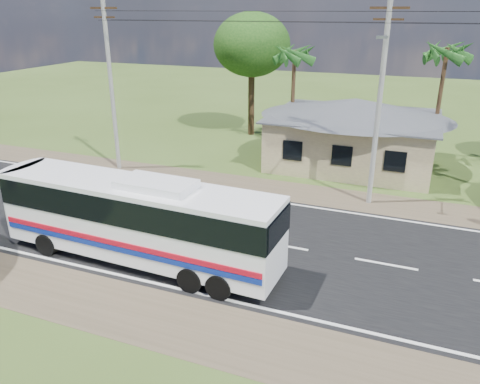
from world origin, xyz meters
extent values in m
plane|color=#354A1A|center=(0.00, 0.00, 0.00)|extent=(120.00, 120.00, 0.00)
cube|color=black|center=(0.00, 0.00, 0.01)|extent=(120.00, 10.00, 0.02)
cube|color=brown|center=(0.00, 6.50, 0.01)|extent=(120.00, 3.00, 0.01)
cube|color=brown|center=(0.00, -6.50, 0.01)|extent=(120.00, 3.00, 0.01)
cube|color=silver|center=(0.00, 4.70, 0.03)|extent=(120.00, 0.15, 0.01)
cube|color=silver|center=(0.00, -4.70, 0.03)|extent=(120.00, 0.15, 0.01)
cube|color=silver|center=(0.00, 0.00, 0.03)|extent=(120.00, 0.15, 0.01)
cube|color=#C6B384|center=(1.00, 13.00, 1.60)|extent=(10.00, 8.00, 3.20)
cube|color=#4C4F54|center=(1.00, 13.00, 3.25)|extent=(10.60, 8.60, 0.10)
pyramid|color=#4C4F54|center=(1.00, 13.00, 4.40)|extent=(12.40, 10.00, 1.20)
cube|color=black|center=(-2.00, 8.98, 1.70)|extent=(1.20, 0.08, 1.20)
cube|color=black|center=(1.00, 8.98, 1.70)|extent=(1.20, 0.08, 1.20)
cube|color=black|center=(4.00, 8.98, 1.70)|extent=(1.20, 0.08, 1.20)
cylinder|color=#9E9E99|center=(-13.00, 6.50, 5.50)|extent=(0.26, 0.26, 11.00)
cube|color=#3C2B16|center=(-13.00, 6.50, 9.80)|extent=(1.80, 0.12, 0.12)
cube|color=#3C2B16|center=(-13.00, 6.50, 9.30)|extent=(1.40, 0.10, 0.10)
cylinder|color=#9E9E99|center=(3.00, 6.50, 5.50)|extent=(0.26, 0.26, 11.00)
cube|color=#3C2B16|center=(3.00, 6.50, 9.80)|extent=(1.80, 0.12, 0.12)
cube|color=#3C2B16|center=(3.00, 6.50, 9.30)|extent=(1.40, 0.10, 0.10)
cylinder|color=gray|center=(3.00, 5.50, 8.60)|extent=(0.08, 2.00, 0.08)
cube|color=gray|center=(3.00, 4.50, 8.60)|extent=(0.50, 0.18, 0.12)
cylinder|color=black|center=(-5.00, 6.50, 9.60)|extent=(16.00, 0.02, 0.02)
cylinder|color=#47301E|center=(6.00, 15.50, 3.75)|extent=(0.28, 0.28, 7.50)
cylinder|color=#47301E|center=(-4.00, 16.00, 3.50)|extent=(0.28, 0.28, 7.00)
cylinder|color=#47301E|center=(-8.00, 18.00, 2.97)|extent=(0.50, 0.50, 5.95)
ellipsoid|color=#16390F|center=(-8.00, 18.00, 7.15)|extent=(6.00, 6.00, 4.92)
cube|color=white|center=(-4.98, -3.39, 1.92)|extent=(11.92, 2.91, 2.96)
cube|color=black|center=(-4.98, -3.39, 2.66)|extent=(11.97, 2.97, 1.09)
cube|color=black|center=(-10.89, -3.17, 2.32)|extent=(0.20, 2.27, 1.78)
cube|color=#B00A1C|center=(-5.03, -4.65, 1.38)|extent=(11.63, 0.47, 0.22)
cube|color=navy|center=(-5.03, -4.65, 1.13)|extent=(11.63, 0.47, 0.22)
cube|color=white|center=(-3.99, -3.43, 3.55)|extent=(3.02, 1.69, 0.30)
cylinder|color=black|center=(-8.97, -4.38, 0.49)|extent=(1.00, 0.38, 0.99)
cylinder|color=black|center=(-8.88, -2.11, 0.49)|extent=(1.00, 0.38, 0.99)
cylinder|color=black|center=(-2.06, -4.64, 0.49)|extent=(1.00, 0.38, 0.99)
cylinder|color=black|center=(-1.98, -2.37, 0.49)|extent=(1.00, 0.38, 0.99)
cylinder|color=black|center=(-0.88, -4.68, 0.49)|extent=(1.00, 0.38, 0.99)
cylinder|color=black|center=(-0.80, -2.41, 0.49)|extent=(1.00, 0.38, 0.99)
camera|label=1|loc=(5.04, -17.75, 9.77)|focal=35.00mm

